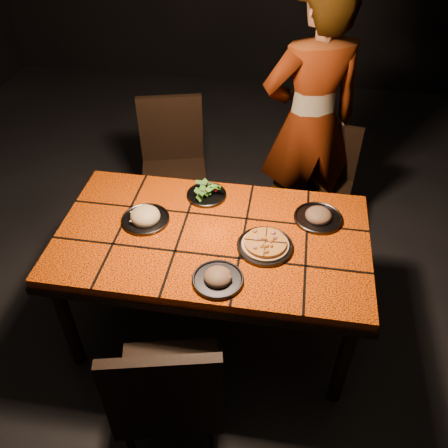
# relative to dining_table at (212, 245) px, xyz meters

# --- Properties ---
(room_shell) EXTENTS (6.04, 7.04, 3.08)m
(room_shell) POSITION_rel_dining_table_xyz_m (0.00, 0.00, 0.83)
(room_shell) COLOR black
(room_shell) RESTS_ON ground
(dining_table) EXTENTS (1.62, 0.92, 0.75)m
(dining_table) POSITION_rel_dining_table_xyz_m (0.00, 0.00, 0.00)
(dining_table) COLOR #E44C07
(dining_table) RESTS_ON ground
(chair_near) EXTENTS (0.53, 0.53, 0.98)m
(chair_near) POSITION_rel_dining_table_xyz_m (-0.05, -0.80, -0.11)
(chair_near) COLOR black
(chair_near) RESTS_ON ground
(chair_far_left) EXTENTS (0.54, 0.54, 0.97)m
(chair_far_left) POSITION_rel_dining_table_xyz_m (-0.45, 0.94, -0.12)
(chair_far_left) COLOR black
(chair_far_left) RESTS_ON ground
(chair_far_right) EXTENTS (0.44, 0.44, 0.83)m
(chair_far_right) POSITION_rel_dining_table_xyz_m (0.62, 1.02, -0.20)
(chair_far_right) COLOR black
(chair_far_right) RESTS_ON ground
(diner) EXTENTS (0.77, 0.65, 1.79)m
(diner) POSITION_rel_dining_table_xyz_m (0.46, 0.97, 0.22)
(diner) COLOR brown
(diner) RESTS_ON ground
(plate_pizza) EXTENTS (0.28, 0.28, 0.04)m
(plate_pizza) POSITION_rel_dining_table_xyz_m (0.28, -0.05, 0.10)
(plate_pizza) COLOR #333338
(plate_pizza) RESTS_ON dining_table
(plate_pasta) EXTENTS (0.26, 0.26, 0.08)m
(plate_pasta) POSITION_rel_dining_table_xyz_m (-0.37, 0.05, 0.10)
(plate_pasta) COLOR #333338
(plate_pasta) RESTS_ON dining_table
(plate_salad) EXTENTS (0.23, 0.23, 0.07)m
(plate_salad) POSITION_rel_dining_table_xyz_m (-0.09, 0.31, 0.10)
(plate_salad) COLOR #333338
(plate_salad) RESTS_ON dining_table
(plate_mushroom_a) EXTENTS (0.24, 0.24, 0.08)m
(plate_mushroom_a) POSITION_rel_dining_table_xyz_m (0.08, -0.31, 0.10)
(plate_mushroom_a) COLOR #333338
(plate_mushroom_a) RESTS_ON dining_table
(plate_mushroom_b) EXTENTS (0.26, 0.26, 0.08)m
(plate_mushroom_b) POSITION_rel_dining_table_xyz_m (0.54, 0.21, 0.10)
(plate_mushroom_b) COLOR #333338
(plate_mushroom_b) RESTS_ON dining_table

